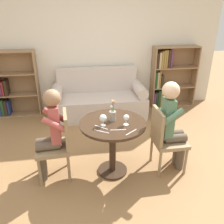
{
  "coord_description": "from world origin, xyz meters",
  "views": [
    {
      "loc": [
        -0.4,
        -2.61,
        2.13
      ],
      "look_at": [
        0.0,
        0.05,
        0.88
      ],
      "focal_mm": 38.0,
      "sensor_mm": 36.0,
      "label": 1
    }
  ],
  "objects_px": {
    "bookshelf_right": "(168,77)",
    "person_left": "(50,133)",
    "flower_vase": "(113,113)",
    "couch": "(99,100)",
    "chair_right": "(165,137)",
    "wine_glass_right": "(126,118)",
    "bookshelf_left": "(8,87)",
    "person_right": "(172,124)",
    "wine_glass_left": "(103,118)",
    "chair_left": "(58,143)"
  },
  "relations": [
    {
      "from": "bookshelf_left",
      "to": "wine_glass_left",
      "type": "height_order",
      "value": "bookshelf_left"
    },
    {
      "from": "wine_glass_left",
      "to": "bookshelf_left",
      "type": "bearing_deg",
      "value": 127.13
    },
    {
      "from": "person_left",
      "to": "bookshelf_left",
      "type": "bearing_deg",
      "value": -158.37
    },
    {
      "from": "person_left",
      "to": "chair_right",
      "type": "bearing_deg",
      "value": 83.53
    },
    {
      "from": "couch",
      "to": "person_left",
      "type": "xyz_separation_m",
      "value": [
        -0.79,
        -1.83,
        0.35
      ]
    },
    {
      "from": "wine_glass_left",
      "to": "person_right",
      "type": "bearing_deg",
      "value": 2.11
    },
    {
      "from": "person_left",
      "to": "flower_vase",
      "type": "bearing_deg",
      "value": 87.41
    },
    {
      "from": "bookshelf_left",
      "to": "chair_right",
      "type": "height_order",
      "value": "bookshelf_left"
    },
    {
      "from": "couch",
      "to": "wine_glass_right",
      "type": "relative_size",
      "value": 13.59
    },
    {
      "from": "chair_right",
      "to": "person_left",
      "type": "height_order",
      "value": "person_left"
    },
    {
      "from": "bookshelf_left",
      "to": "chair_right",
      "type": "distance_m",
      "value": 3.3
    },
    {
      "from": "chair_right",
      "to": "person_left",
      "type": "xyz_separation_m",
      "value": [
        -1.49,
        0.07,
        0.16
      ]
    },
    {
      "from": "couch",
      "to": "chair_left",
      "type": "height_order",
      "value": "couch"
    },
    {
      "from": "chair_right",
      "to": "person_right",
      "type": "relative_size",
      "value": 0.71
    },
    {
      "from": "bookshelf_left",
      "to": "chair_left",
      "type": "bearing_deg",
      "value": -62.44
    },
    {
      "from": "bookshelf_left",
      "to": "person_left",
      "type": "bearing_deg",
      "value": -64.5
    },
    {
      "from": "bookshelf_left",
      "to": "person_left",
      "type": "distance_m",
      "value": 2.32
    },
    {
      "from": "wine_glass_left",
      "to": "wine_glass_right",
      "type": "xyz_separation_m",
      "value": [
        0.28,
        -0.03,
        -0.0
      ]
    },
    {
      "from": "flower_vase",
      "to": "couch",
      "type": "bearing_deg",
      "value": 90.24
    },
    {
      "from": "wine_glass_right",
      "to": "chair_right",
      "type": "bearing_deg",
      "value": 6.13
    },
    {
      "from": "bookshelf_left",
      "to": "chair_left",
      "type": "height_order",
      "value": "bookshelf_left"
    },
    {
      "from": "person_left",
      "to": "wine_glass_left",
      "type": "relative_size",
      "value": 8.36
    },
    {
      "from": "person_left",
      "to": "flower_vase",
      "type": "relative_size",
      "value": 4.35
    },
    {
      "from": "bookshelf_right",
      "to": "chair_right",
      "type": "relative_size",
      "value": 1.45
    },
    {
      "from": "bookshelf_left",
      "to": "couch",
      "type": "bearing_deg",
      "value": -8.52
    },
    {
      "from": "bookshelf_left",
      "to": "wine_glass_right",
      "type": "xyz_separation_m",
      "value": [
        1.94,
        -2.22,
        0.26
      ]
    },
    {
      "from": "bookshelf_left",
      "to": "person_right",
      "type": "distance_m",
      "value": 3.36
    },
    {
      "from": "flower_vase",
      "to": "wine_glass_right",
      "type": "bearing_deg",
      "value": -44.52
    },
    {
      "from": "wine_glass_right",
      "to": "flower_vase",
      "type": "bearing_deg",
      "value": 135.48
    },
    {
      "from": "person_right",
      "to": "wine_glass_right",
      "type": "relative_size",
      "value": 9.24
    },
    {
      "from": "bookshelf_right",
      "to": "person_left",
      "type": "xyz_separation_m",
      "value": [
        -2.32,
        -2.09,
        -0.0
      ]
    },
    {
      "from": "couch",
      "to": "bookshelf_right",
      "type": "relative_size",
      "value": 1.42
    },
    {
      "from": "bookshelf_left",
      "to": "flower_vase",
      "type": "xyz_separation_m",
      "value": [
        1.8,
        -2.08,
        0.26
      ]
    },
    {
      "from": "flower_vase",
      "to": "bookshelf_left",
      "type": "bearing_deg",
      "value": 130.83
    },
    {
      "from": "bookshelf_left",
      "to": "chair_right",
      "type": "relative_size",
      "value": 1.45
    },
    {
      "from": "bookshelf_left",
      "to": "flower_vase",
      "type": "distance_m",
      "value": 2.76
    },
    {
      "from": "person_left",
      "to": "wine_glass_right",
      "type": "relative_size",
      "value": 8.91
    },
    {
      "from": "person_right",
      "to": "wine_glass_right",
      "type": "height_order",
      "value": "person_right"
    },
    {
      "from": "chair_left",
      "to": "flower_vase",
      "type": "bearing_deg",
      "value": 86.75
    },
    {
      "from": "wine_glass_right",
      "to": "person_right",
      "type": "bearing_deg",
      "value": 5.48
    },
    {
      "from": "bookshelf_right",
      "to": "bookshelf_left",
      "type": "bearing_deg",
      "value": 179.98
    },
    {
      "from": "person_right",
      "to": "chair_right",
      "type": "bearing_deg",
      "value": 90.51
    },
    {
      "from": "chair_right",
      "to": "person_left",
      "type": "bearing_deg",
      "value": 86.69
    },
    {
      "from": "bookshelf_left",
      "to": "wine_glass_left",
      "type": "bearing_deg",
      "value": -52.87
    },
    {
      "from": "person_right",
      "to": "chair_left",
      "type": "bearing_deg",
      "value": 86.37
    },
    {
      "from": "bookshelf_right",
      "to": "person_left",
      "type": "distance_m",
      "value": 3.13
    },
    {
      "from": "wine_glass_left",
      "to": "wine_glass_right",
      "type": "relative_size",
      "value": 1.07
    },
    {
      "from": "wine_glass_right",
      "to": "flower_vase",
      "type": "distance_m",
      "value": 0.2
    },
    {
      "from": "bookshelf_right",
      "to": "person_right",
      "type": "xyz_separation_m",
      "value": [
        -0.75,
        -2.16,
        0.03
      ]
    },
    {
      "from": "person_right",
      "to": "wine_glass_left",
      "type": "bearing_deg",
      "value": 91.39
    }
  ]
}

